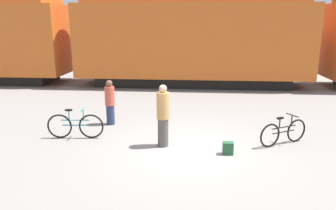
{
  "coord_description": "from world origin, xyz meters",
  "views": [
    {
      "loc": [
        0.17,
        -8.67,
        3.5
      ],
      "look_at": [
        -0.59,
        0.55,
        1.1
      ],
      "focal_mm": 35.0,
      "sensor_mm": 36.0,
      "label": 1
    }
  ],
  "objects_px": {
    "person_in_red": "(110,102)",
    "backpack": "(228,148)",
    "bicycle_black": "(283,132)",
    "bicycle_teal": "(75,126)",
    "person_in_tan": "(163,116)",
    "freight_train": "(193,28)"
  },
  "relations": [
    {
      "from": "person_in_tan",
      "to": "person_in_red",
      "type": "distance_m",
      "value": 2.74
    },
    {
      "from": "freight_train",
      "to": "bicycle_teal",
      "type": "xyz_separation_m",
      "value": [
        -3.42,
        -8.84,
        -2.68
      ]
    },
    {
      "from": "person_in_tan",
      "to": "person_in_red",
      "type": "height_order",
      "value": "person_in_tan"
    },
    {
      "from": "bicycle_teal",
      "to": "bicycle_black",
      "type": "xyz_separation_m",
      "value": [
        6.18,
        -0.02,
        -0.03
      ]
    },
    {
      "from": "freight_train",
      "to": "person_in_tan",
      "type": "xyz_separation_m",
      "value": [
        -0.69,
        -9.26,
        -2.18
      ]
    },
    {
      "from": "person_in_tan",
      "to": "bicycle_black",
      "type": "bearing_deg",
      "value": -119.54
    },
    {
      "from": "person_in_red",
      "to": "backpack",
      "type": "bearing_deg",
      "value": 141.87
    },
    {
      "from": "bicycle_black",
      "to": "backpack",
      "type": "distance_m",
      "value": 1.88
    },
    {
      "from": "person_in_tan",
      "to": "person_in_red",
      "type": "xyz_separation_m",
      "value": [
        -2.01,
        1.87,
        -0.12
      ]
    },
    {
      "from": "bicycle_black",
      "to": "bicycle_teal",
      "type": "bearing_deg",
      "value": 179.85
    },
    {
      "from": "bicycle_black",
      "to": "person_in_tan",
      "type": "height_order",
      "value": "person_in_tan"
    },
    {
      "from": "bicycle_teal",
      "to": "backpack",
      "type": "distance_m",
      "value": 4.61
    },
    {
      "from": "bicycle_teal",
      "to": "person_in_red",
      "type": "xyz_separation_m",
      "value": [
        0.71,
        1.45,
        0.38
      ]
    },
    {
      "from": "person_in_red",
      "to": "backpack",
      "type": "height_order",
      "value": "person_in_red"
    },
    {
      "from": "person_in_red",
      "to": "person_in_tan",
      "type": "bearing_deg",
      "value": 130.36
    },
    {
      "from": "freight_train",
      "to": "person_in_red",
      "type": "bearing_deg",
      "value": -110.09
    },
    {
      "from": "freight_train",
      "to": "person_in_tan",
      "type": "bearing_deg",
      "value": -94.29
    },
    {
      "from": "bicycle_teal",
      "to": "backpack",
      "type": "height_order",
      "value": "bicycle_teal"
    },
    {
      "from": "person_in_red",
      "to": "backpack",
      "type": "relative_size",
      "value": 4.56
    },
    {
      "from": "bicycle_black",
      "to": "backpack",
      "type": "xyz_separation_m",
      "value": [
        -1.66,
        -0.86,
        -0.2
      ]
    },
    {
      "from": "freight_train",
      "to": "backpack",
      "type": "xyz_separation_m",
      "value": [
        1.1,
        -9.71,
        -2.91
      ]
    },
    {
      "from": "person_in_tan",
      "to": "backpack",
      "type": "xyz_separation_m",
      "value": [
        1.8,
        -0.45,
        -0.73
      ]
    }
  ]
}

